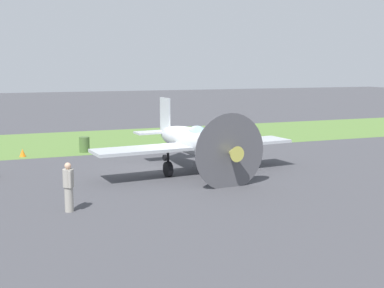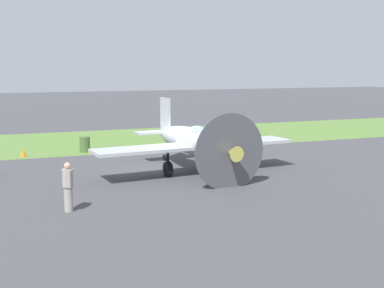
{
  "view_description": "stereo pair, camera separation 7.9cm",
  "coord_description": "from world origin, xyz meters",
  "px_view_note": "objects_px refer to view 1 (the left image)",
  "views": [
    {
      "loc": [
        7.95,
        23.33,
        4.98
      ],
      "look_at": [
        -0.78,
        1.03,
        1.34
      ],
      "focal_mm": 47.8,
      "sensor_mm": 36.0,
      "label": 1
    },
    {
      "loc": [
        7.88,
        23.36,
        4.98
      ],
      "look_at": [
        -0.78,
        1.03,
        1.34
      ],
      "focal_mm": 47.8,
      "sensor_mm": 36.0,
      "label": 2
    }
  ],
  "objects_px": {
    "ground_crew_chief": "(69,186)",
    "runway_marker_cone": "(23,153)",
    "airplane_lead": "(194,142)",
    "fuel_drum": "(84,145)"
  },
  "relations": [
    {
      "from": "ground_crew_chief",
      "to": "airplane_lead",
      "type": "bearing_deg",
      "value": 120.97
    },
    {
      "from": "airplane_lead",
      "to": "ground_crew_chief",
      "type": "relative_size",
      "value": 5.72
    },
    {
      "from": "airplane_lead",
      "to": "runway_marker_cone",
      "type": "xyz_separation_m",
      "value": [
        7.32,
        -7.42,
        -1.25
      ]
    },
    {
      "from": "fuel_drum",
      "to": "runway_marker_cone",
      "type": "height_order",
      "value": "fuel_drum"
    },
    {
      "from": "ground_crew_chief",
      "to": "fuel_drum",
      "type": "distance_m",
      "value": 12.62
    },
    {
      "from": "airplane_lead",
      "to": "fuel_drum",
      "type": "bearing_deg",
      "value": -68.89
    },
    {
      "from": "ground_crew_chief",
      "to": "fuel_drum",
      "type": "bearing_deg",
      "value": 163.48
    },
    {
      "from": "ground_crew_chief",
      "to": "runway_marker_cone",
      "type": "distance_m",
      "value": 12.07
    },
    {
      "from": "airplane_lead",
      "to": "fuel_drum",
      "type": "relative_size",
      "value": 11.0
    },
    {
      "from": "runway_marker_cone",
      "to": "ground_crew_chief",
      "type": "bearing_deg",
      "value": 94.15
    }
  ]
}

